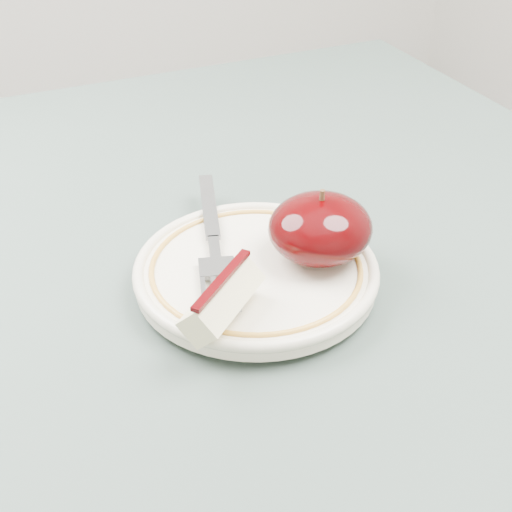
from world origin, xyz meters
name	(u,v)px	position (x,y,z in m)	size (l,w,h in m)	color
table	(201,372)	(0.00, 0.00, 0.66)	(0.90, 0.90, 0.75)	brown
plate	(256,271)	(0.04, -0.01, 0.76)	(0.19, 0.19, 0.02)	beige
apple_half	(320,228)	(0.09, -0.02, 0.79)	(0.08, 0.08, 0.06)	black
apple_wedge	(223,299)	(0.00, -0.06, 0.78)	(0.08, 0.07, 0.03)	#F6EBB5
fork	(213,239)	(0.03, 0.03, 0.77)	(0.08, 0.19, 0.00)	gray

